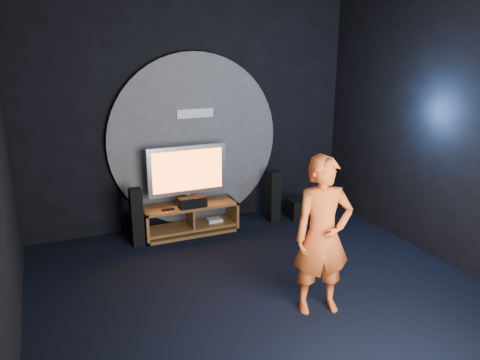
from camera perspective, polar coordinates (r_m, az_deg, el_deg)
name	(u,v)px	position (r m, az deg, el deg)	size (l,w,h in m)	color
floor	(265,296)	(5.40, 3.08, -13.92)	(5.00, 5.00, 0.00)	black
back_wall	(193,110)	(7.04, -5.79, 8.46)	(5.00, 0.04, 3.50)	black
front_wall	(474,232)	(2.84, 26.60, -5.64)	(5.00, 0.04, 3.50)	black
right_wall	(452,126)	(6.27, 24.45, 6.05)	(0.04, 5.00, 3.50)	black
wall_disc_panel	(195,141)	(7.07, -5.54, 4.80)	(2.60, 0.11, 2.60)	#515156
media_console	(191,220)	(6.96, -6.04, -4.92)	(1.38, 0.45, 0.45)	olive
tv	(187,172)	(6.79, -6.45, 0.96)	(1.16, 0.22, 0.86)	#B2B2B9
center_speaker	(193,202)	(6.72, -5.81, -2.73)	(0.40, 0.15, 0.15)	black
remote	(168,209)	(6.67, -8.74, -3.56)	(0.18, 0.05, 0.02)	black
tower_speaker_left	(137,217)	(6.61, -12.48, -4.44)	(0.16, 0.18, 0.82)	black
tower_speaker_right	(274,196)	(7.32, 4.13, -1.99)	(0.16, 0.18, 0.82)	black
subwoofer	(297,209)	(7.57, 7.01, -3.48)	(0.28, 0.28, 0.31)	black
player	(323,236)	(4.85, 10.03, -6.73)	(0.61, 0.40, 1.68)	#E4581F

